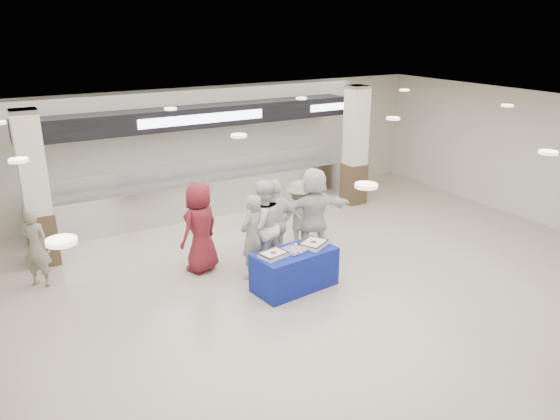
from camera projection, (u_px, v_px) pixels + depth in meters
ground at (318, 301)px, 9.86m from camera, size 14.00×14.00×0.00m
serving_line at (200, 171)px, 13.88m from camera, size 8.70×0.85×2.80m
column_left at (36, 193)px, 10.88m from camera, size 0.55×0.55×3.20m
column_right at (355, 148)px, 14.68m from camera, size 0.55×0.55×3.20m
display_table at (294, 270)px, 10.21m from camera, size 1.63×0.95×0.75m
sheet_cake_left at (273, 254)px, 9.84m from camera, size 0.53×0.46×0.10m
sheet_cake_right at (314, 243)px, 10.30m from camera, size 0.64×0.60×0.10m
cupcake_tray at (295, 250)px, 10.08m from camera, size 0.45×0.37×0.06m
civilian_maroon at (200, 227)px, 10.78m from camera, size 1.06×0.90×1.83m
soldier_a at (252, 237)px, 10.51m from camera, size 0.73×0.63×1.69m
chef_tall at (262, 226)px, 10.78m from camera, size 0.97×0.79×1.89m
chef_short at (276, 223)px, 11.02m from camera, size 1.15×0.67×1.83m
soldier_b at (299, 216)px, 11.73m from camera, size 1.09×0.70×1.60m
civilian_white at (313, 211)px, 11.62m from camera, size 1.85×0.98×1.90m
soldier_bg at (36, 247)px, 10.20m from camera, size 0.68×0.66×1.57m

